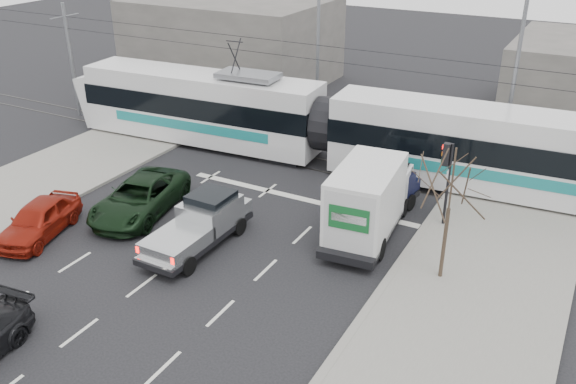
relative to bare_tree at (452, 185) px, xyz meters
The scene contains 16 objects.
ground 8.85m from the bare_tree, 161.79° to the right, with size 120.00×120.00×0.00m, color black.
sidewalk_right 4.69m from the bare_tree, 60.75° to the right, with size 6.00×60.00×0.15m, color gray.
sidewalk_left 20.11m from the bare_tree, behind, with size 6.00×60.00×0.15m, color gray.
rails 11.33m from the bare_tree, 135.38° to the left, with size 60.00×1.60×0.03m, color #33302D.
building_left 29.11m from the bare_tree, 137.92° to the left, with size 14.00×10.00×6.00m, color slate.
bare_tree is the anchor object (origin of this frame).
traffic_signal 4.28m from the bare_tree, 105.76° to the left, with size 0.44×0.44×3.60m.
street_lamp_near 11.58m from the bare_tree, 91.42° to the left, with size 2.38×0.25×9.00m.
street_lamp_far 17.97m from the bare_tree, 131.12° to the left, with size 2.38×0.25×9.00m.
catenary 10.68m from the bare_tree, 135.38° to the left, with size 60.00×0.20×7.00m.
tram 11.59m from the bare_tree, 136.63° to the left, with size 29.02×4.84×5.90m.
silver_pickup 9.73m from the bare_tree, 167.45° to the right, with size 2.01×5.43×1.96m.
box_truck 4.59m from the bare_tree, 152.65° to the left, with size 2.81×6.61×3.21m.
navy_pickup 5.99m from the bare_tree, 135.20° to the left, with size 2.53×5.01×2.02m.
green_car 13.45m from the bare_tree, behind, with size 2.57×5.57×1.55m, color black.
red_car 16.33m from the bare_tree, 163.16° to the right, with size 1.75×4.35×1.48m, color maroon.
Camera 1 is at (11.60, -16.55, 12.51)m, focal length 38.00 mm.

